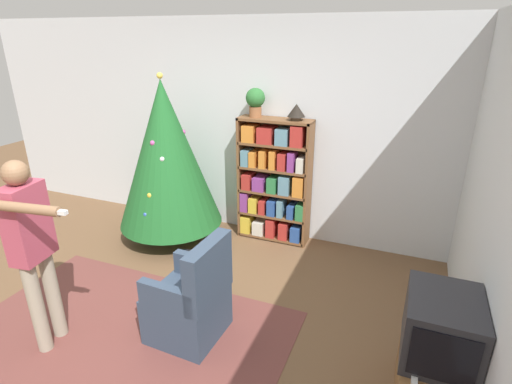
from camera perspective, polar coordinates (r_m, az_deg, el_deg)
The scene contains 13 objects.
ground_plane at distance 3.66m, azimuth -14.47°, elevation -20.08°, with size 14.00×14.00×0.00m, color brown.
wall_back at distance 4.92m, azimuth 0.11°, elevation 8.75°, with size 8.00×0.10×2.60m.
area_rug at distance 3.78m, azimuth -18.53°, elevation -18.92°, with size 2.77×1.76×0.01m.
bookshelf at distance 4.78m, azimuth 2.53°, elevation 1.43°, with size 0.87×0.27×1.51m.
tv_stand at distance 3.13m, azimuth 23.57°, elevation -23.82°, with size 0.41×0.87×0.50m.
television at distance 2.83m, azimuth 25.00°, elevation -17.19°, with size 0.44×0.54×0.42m.
game_remote at distance 2.75m, azimuth 21.69°, elevation -23.41°, with size 0.04×0.12×0.02m.
christmas_tree at distance 4.80m, azimuth -12.67°, elevation 5.16°, with size 1.24×1.24×2.01m.
armchair at distance 3.47m, azimuth -9.28°, elevation -15.34°, with size 0.59×0.58×0.92m.
standing_person at distance 3.46m, azimuth -29.30°, elevation -6.32°, with size 0.67×0.47×1.58m.
potted_plant at distance 4.63m, azimuth -0.09°, elevation 12.96°, with size 0.22×0.22×0.33m.
table_lamp at distance 4.49m, azimuth 5.79°, elevation 11.43°, with size 0.20×0.20×0.18m.
book_pile_near_tree at distance 4.73m, azimuth -9.70°, elevation -8.80°, with size 0.24×0.17×0.06m.
Camera 1 is at (1.78, -2.12, 2.39)m, focal length 28.00 mm.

